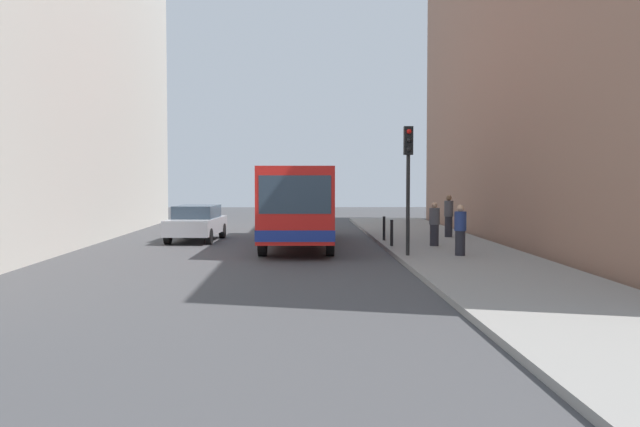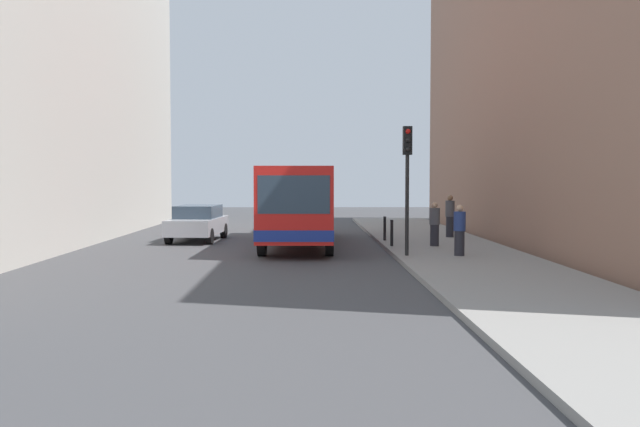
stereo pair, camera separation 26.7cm
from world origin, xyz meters
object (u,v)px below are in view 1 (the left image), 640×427
(bus, at_px, (299,201))
(pedestrian_mid_sidewalk, at_px, (434,224))
(car_beside_bus, at_px, (197,222))
(pedestrian_near_signal, at_px, (460,230))
(bollard_near, at_px, (392,233))
(pedestrian_far_sidewalk, at_px, (449,216))
(bollard_mid, at_px, (384,228))
(traffic_light, at_px, (408,166))

(bus, xyz_separation_m, pedestrian_mid_sidewalk, (4.93, -2.12, -0.79))
(car_beside_bus, relative_size, pedestrian_near_signal, 2.78)
(bollard_near, distance_m, pedestrian_far_sidewalk, 4.84)
(bus, xyz_separation_m, bollard_near, (3.38, -2.10, -1.10))
(pedestrian_far_sidewalk, bearing_deg, pedestrian_near_signal, -106.30)
(bollard_mid, xyz_separation_m, pedestrian_near_signal, (1.76, -5.56, 0.33))
(car_beside_bus, relative_size, pedestrian_far_sidewalk, 2.57)
(bus, height_order, pedestrian_far_sidewalk, bus)
(traffic_light, distance_m, pedestrian_near_signal, 2.64)
(bus, xyz_separation_m, bollard_mid, (3.38, 0.21, -1.10))
(bus, relative_size, traffic_light, 2.70)
(bollard_near, distance_m, bollard_mid, 2.31)
(bollard_near, bearing_deg, pedestrian_mid_sidewalk, -1.01)
(pedestrian_mid_sidewalk, bearing_deg, traffic_light, 111.94)
(pedestrian_mid_sidewalk, xyz_separation_m, pedestrian_far_sidewalk, (1.35, 3.88, 0.09))
(bollard_near, relative_size, pedestrian_mid_sidewalk, 0.60)
(bollard_near, xyz_separation_m, pedestrian_mid_sidewalk, (1.55, -0.03, 0.31))
(bus, bearing_deg, bollard_mid, -175.24)
(pedestrian_near_signal, bearing_deg, bollard_mid, -14.83)
(bollard_mid, relative_size, pedestrian_mid_sidewalk, 0.60)
(car_beside_bus, distance_m, pedestrian_far_sidewalk, 10.54)
(bollard_mid, height_order, pedestrian_far_sidewalk, pedestrian_far_sidewalk)
(bollard_near, distance_m, pedestrian_mid_sidewalk, 1.59)
(car_beside_bus, distance_m, bollard_mid, 7.80)
(traffic_light, xyz_separation_m, bollard_near, (-0.10, 3.16, -2.38))
(bus, height_order, bollard_near, bus)
(bollard_near, bearing_deg, car_beside_bus, 152.87)
(bus, distance_m, bollard_mid, 3.56)
(pedestrian_mid_sidewalk, relative_size, pedestrian_far_sidewalk, 0.91)
(car_beside_bus, height_order, pedestrian_far_sidewalk, pedestrian_far_sidewalk)
(bollard_near, xyz_separation_m, pedestrian_near_signal, (1.76, -3.25, 0.33))
(car_beside_bus, bearing_deg, pedestrian_near_signal, 146.49)
(bollard_mid, bearing_deg, pedestrian_far_sidewalk, 28.03)
(traffic_light, bearing_deg, pedestrian_far_sidewalk, 68.22)
(traffic_light, height_order, pedestrian_mid_sidewalk, traffic_light)
(bollard_near, height_order, bollard_mid, same)
(traffic_light, xyz_separation_m, pedestrian_mid_sidewalk, (1.45, 3.14, -2.07))
(car_beside_bus, xyz_separation_m, pedestrian_mid_sidewalk, (9.18, -3.94, 0.15))
(traffic_light, xyz_separation_m, bollard_mid, (-0.10, 5.47, -2.38))
(car_beside_bus, xyz_separation_m, bollard_near, (7.63, -3.91, -0.16))
(car_beside_bus, height_order, bollard_mid, car_beside_bus)
(car_beside_bus, distance_m, pedestrian_near_signal, 11.81)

